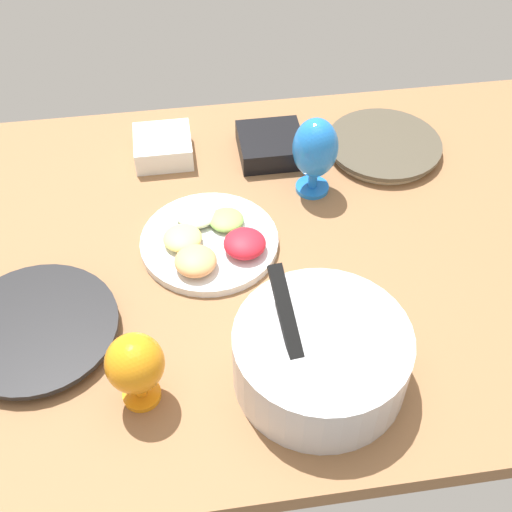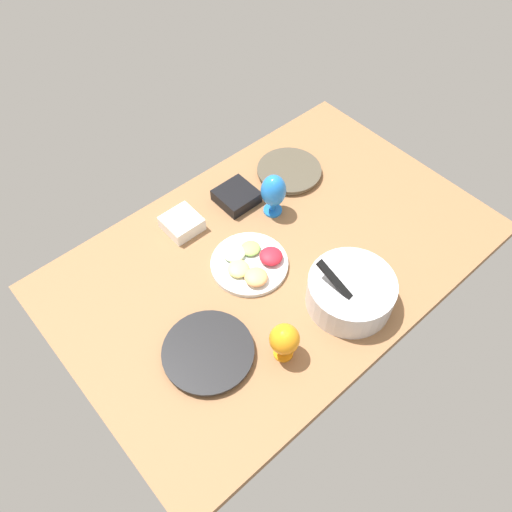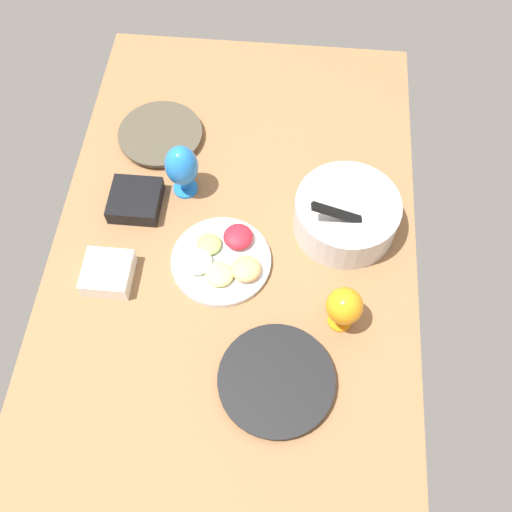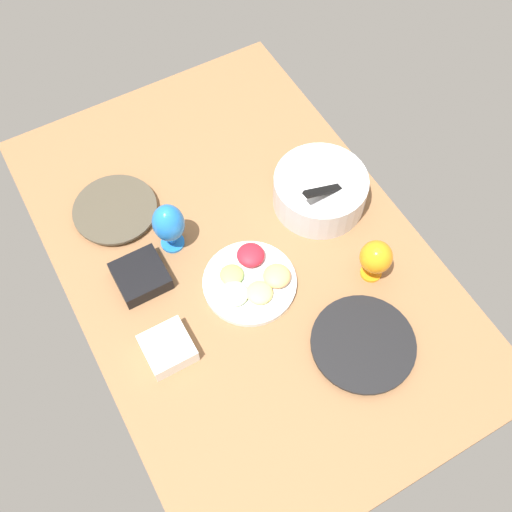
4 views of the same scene
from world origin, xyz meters
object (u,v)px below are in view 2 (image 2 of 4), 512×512
Objects in this scene: fruit_platter at (251,263)px; dinner_plate_left at (289,171)px; hurricane_glass_orange at (284,340)px; dinner_plate_right at (208,352)px; square_bowl_black at (236,196)px; hurricane_glass_blue at (273,192)px; square_bowl_white at (182,223)px; mixing_bowl at (351,291)px.

dinner_plate_left is at bearing -149.70° from fruit_platter.
fruit_platter is 1.88× the size of hurricane_glass_orange.
square_bowl_black reaches higher than dinner_plate_right.
square_bowl_white is (31.80, -16.40, -7.85)cm from hurricane_glass_blue.
dinner_plate_left is 82.76cm from hurricane_glass_orange.
hurricane_glass_blue is 1.41× the size of square_bowl_white.
mixing_bowl reaches higher than square_bowl_black.
mixing_bowl is 2.01× the size of square_bowl_black.
dinner_plate_left is 0.90× the size of dinner_plate_right.
fruit_platter is at bearing 104.02° from square_bowl_white.
dinner_plate_left is at bearing -134.94° from hurricane_glass_orange.
hurricane_glass_blue is at bearing 117.55° from square_bowl_black.
hurricane_glass_blue is at bearing -129.39° from hurricane_glass_orange.
mixing_bowl is 61.65cm from square_bowl_black.
mixing_bowl is 1.97× the size of hurricane_glass_orange.
hurricane_glass_blue is 36.63cm from square_bowl_white.
mixing_bowl is at bearing 179.13° from hurricane_glass_orange.
dinner_plate_right is at bearing -18.35° from mixing_bowl.
hurricane_glass_orange is at bearing 50.61° from hurricane_glass_blue.
square_bowl_white reaches higher than dinner_plate_right.
hurricane_glass_orange is (58.19, 58.31, 7.92)cm from dinner_plate_left.
dinner_plate_right is 66.12cm from hurricane_glass_blue.
hurricane_glass_blue is 17.39cm from square_bowl_black.
dinner_plate_left is at bearing 173.83° from square_bowl_white.
mixing_bowl is 30.37cm from hurricane_glass_orange.
square_bowl_white is (24.69, -2.76, 0.25)cm from square_bowl_black.
square_bowl_white is at bearing -117.76° from dinner_plate_right.
fruit_platter is 1.53× the size of hurricane_glass_blue.
fruit_platter and square_bowl_white have the same top height.
dinner_plate_right is 51.27cm from mixing_bowl.
dinner_plate_left is 1.46× the size of hurricane_glass_blue.
dinner_plate_right reaches higher than dinner_plate_left.
hurricane_glass_orange is at bearing 83.61° from square_bowl_white.
hurricane_glass_blue is at bearing 152.72° from square_bowl_white.
fruit_platter is 1.91× the size of square_bowl_black.
square_bowl_white is at bearing -27.28° from hurricane_glass_blue.
hurricane_glass_blue reaches higher than fruit_platter.
hurricane_glass_orange is (14.86, 32.99, 7.40)cm from fruit_platter.
fruit_platter is at bearing -65.33° from mixing_bowl.
square_bowl_white is (7.70, -30.85, 1.15)cm from fruit_platter.
hurricane_glass_blue is at bearing 29.48° from dinner_plate_left.
dinner_plate_left is 24.07cm from hurricane_glass_blue.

